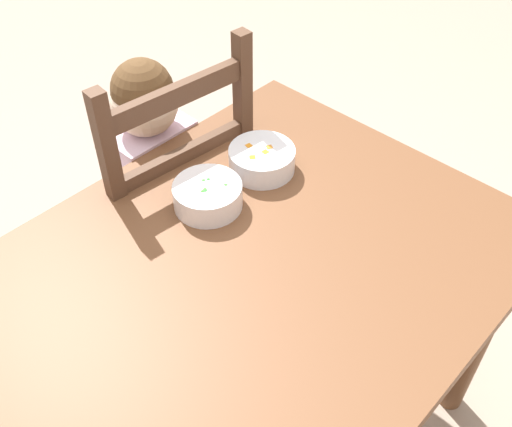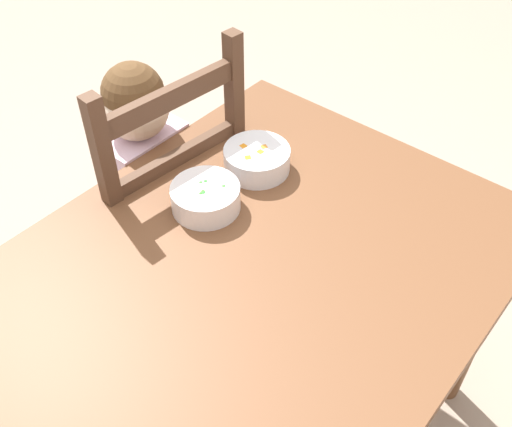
{
  "view_description": "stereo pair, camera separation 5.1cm",
  "coord_description": "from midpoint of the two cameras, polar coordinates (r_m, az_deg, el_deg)",
  "views": [
    {
      "loc": [
        -0.58,
        -0.56,
        1.64
      ],
      "look_at": [
        0.07,
        0.06,
        0.78
      ],
      "focal_mm": 41.56,
      "sensor_mm": 36.0,
      "label": 1
    },
    {
      "loc": [
        -0.61,
        -0.52,
        1.64
      ],
      "look_at": [
        0.07,
        0.06,
        0.78
      ],
      "focal_mm": 41.56,
      "sensor_mm": 36.0,
      "label": 2
    }
  ],
  "objects": [
    {
      "name": "bowl_of_peas",
      "position": [
        1.31,
        -5.99,
        1.58
      ],
      "size": [
        0.15,
        0.15,
        0.06
      ],
      "color": "white",
      "rests_on": "dining_table"
    },
    {
      "name": "dining_chair",
      "position": [
        1.73,
        -10.3,
        -0.3
      ],
      "size": [
        0.46,
        0.46,
        1.01
      ],
      "color": "#513625",
      "rests_on": "ground"
    },
    {
      "name": "child_figure",
      "position": [
        1.63,
        -10.83,
        3.72
      ],
      "size": [
        0.32,
        0.31,
        0.94
      ],
      "color": "silver",
      "rests_on": "ground"
    },
    {
      "name": "bowl_of_carrots",
      "position": [
        1.41,
        -0.97,
        5.27
      ],
      "size": [
        0.16,
        0.16,
        0.06
      ],
      "color": "white",
      "rests_on": "dining_table"
    },
    {
      "name": "dining_table",
      "position": [
        1.3,
        -1.27,
        -8.09
      ],
      "size": [
        1.1,
        0.88,
        0.73
      ],
      "color": "brown",
      "rests_on": "ground"
    },
    {
      "name": "spoon",
      "position": [
        1.4,
        -1.82,
        3.58
      ],
      "size": [
        0.13,
        0.08,
        0.01
      ],
      "color": "silver",
      "rests_on": "dining_table"
    }
  ]
}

